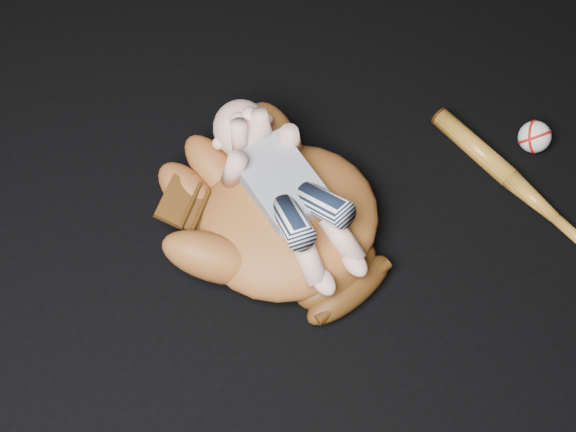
{
  "coord_description": "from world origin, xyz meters",
  "views": [
    {
      "loc": [
        -0.38,
        -0.41,
        1.17
      ],
      "look_at": [
        -0.12,
        0.16,
        0.08
      ],
      "focal_mm": 45.0,
      "sensor_mm": 36.0,
      "label": 1
    }
  ],
  "objects_px": {
    "baseball_bat": "(519,186)",
    "baseball_glove": "(289,215)",
    "newborn_baby": "(290,192)",
    "baseball": "(535,137)"
  },
  "relations": [
    {
      "from": "baseball_glove",
      "to": "baseball_bat",
      "type": "distance_m",
      "value": 0.45
    },
    {
      "from": "baseball_bat",
      "to": "baseball_glove",
      "type": "bearing_deg",
      "value": 168.1
    },
    {
      "from": "newborn_baby",
      "to": "baseball_bat",
      "type": "relative_size",
      "value": 0.92
    },
    {
      "from": "newborn_baby",
      "to": "baseball_bat",
      "type": "bearing_deg",
      "value": -21.05
    },
    {
      "from": "baseball_glove",
      "to": "baseball_bat",
      "type": "relative_size",
      "value": 1.11
    },
    {
      "from": "baseball_bat",
      "to": "newborn_baby",
      "type": "bearing_deg",
      "value": 166.75
    },
    {
      "from": "baseball",
      "to": "baseball_glove",
      "type": "bearing_deg",
      "value": 178.56
    },
    {
      "from": "newborn_baby",
      "to": "baseball",
      "type": "distance_m",
      "value": 0.52
    },
    {
      "from": "baseball_glove",
      "to": "baseball",
      "type": "relative_size",
      "value": 7.48
    },
    {
      "from": "baseball_glove",
      "to": "baseball",
      "type": "height_order",
      "value": "baseball_glove"
    }
  ]
}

